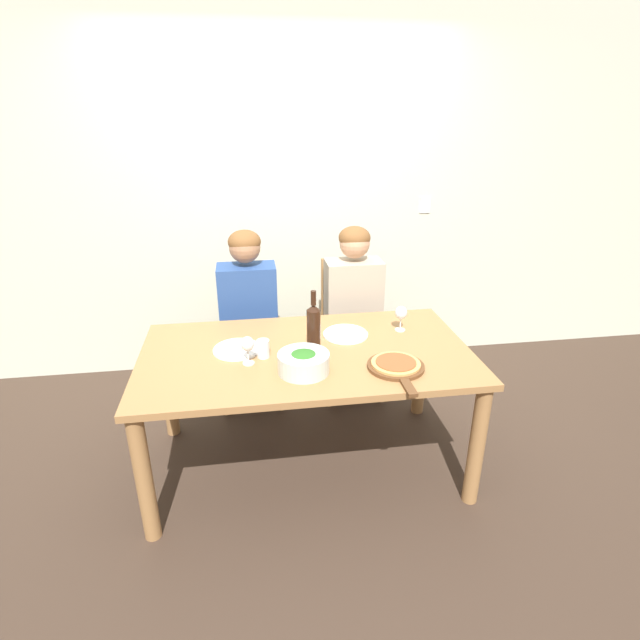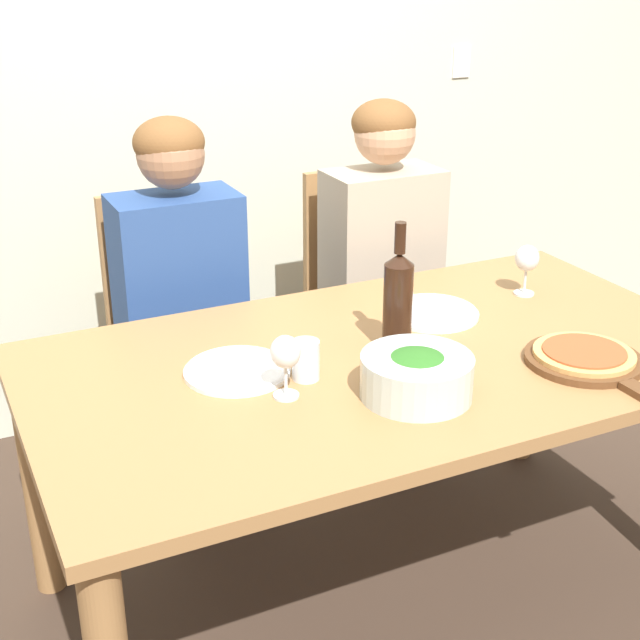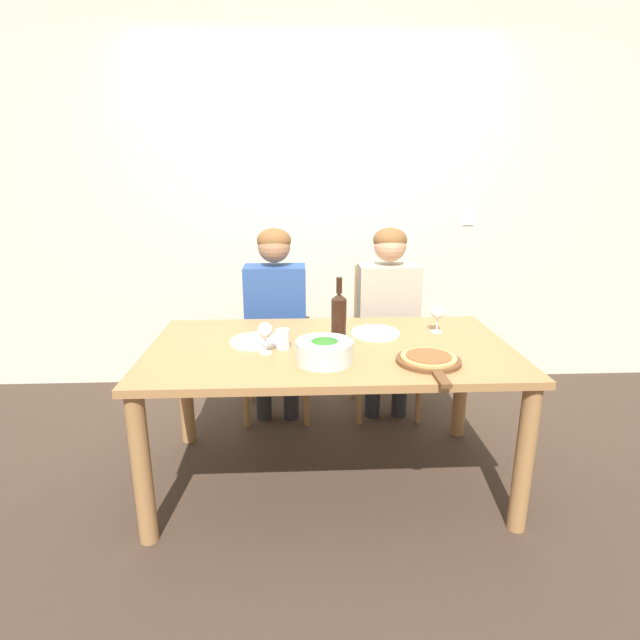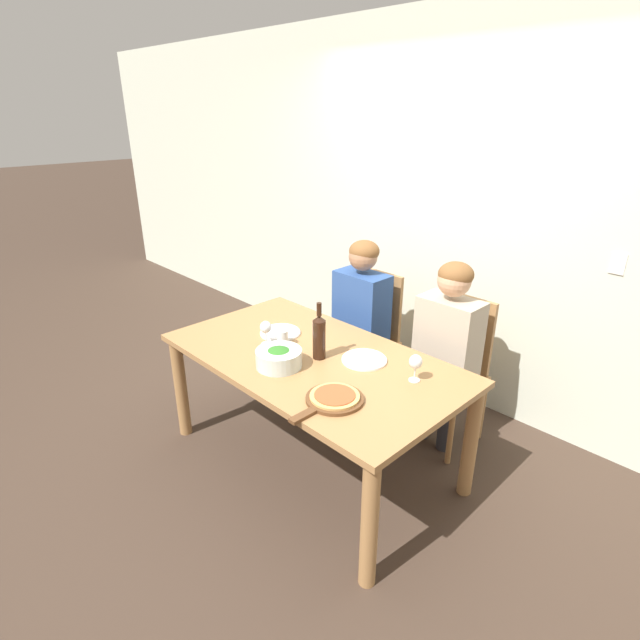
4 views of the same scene
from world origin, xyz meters
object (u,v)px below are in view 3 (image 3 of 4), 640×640
at_px(dinner_plate_left, 256,341).
at_px(dinner_plate_right, 375,333).
at_px(chair_left, 277,336).
at_px(person_woman, 275,307).
at_px(wine_glass_left, 265,332).
at_px(chair_right, 384,334).
at_px(wine_bottle, 339,318).
at_px(pizza_on_board, 429,360).
at_px(wine_glass_right, 438,313).
at_px(water_tumbler, 283,339).
at_px(person_man, 388,306).
at_px(broccoli_bowl, 324,351).

height_order(dinner_plate_left, dinner_plate_right, same).
relative_size(chair_left, person_woman, 0.78).
relative_size(chair_left, wine_glass_left, 6.39).
xyz_separation_m(chair_right, wine_bottle, (-0.38, -0.85, 0.36)).
distance_m(chair_right, pizza_on_board, 1.14).
xyz_separation_m(chair_left, wine_glass_right, (0.87, -0.67, 0.33)).
bearing_deg(dinner_plate_right, chair_left, 128.35).
distance_m(dinner_plate_left, water_tumbler, 0.17).
bearing_deg(dinner_plate_left, wine_bottle, -7.33).
relative_size(dinner_plate_right, pizza_on_board, 0.60).
bearing_deg(wine_glass_right, water_tumbler, -164.77).
bearing_deg(chair_left, dinner_plate_right, -51.65).
xyz_separation_m(dinner_plate_right, wine_glass_right, (0.33, 0.02, 0.10)).
height_order(wine_bottle, dinner_plate_right, wine_bottle).
distance_m(person_man, wine_glass_left, 1.11).
relative_size(wine_glass_left, water_tumbler, 1.57).
relative_size(broccoli_bowl, dinner_plate_right, 1.00).
bearing_deg(water_tumbler, wine_glass_right, 15.23).
relative_size(person_woman, pizza_on_board, 2.89).
height_order(chair_right, wine_glass_left, chair_right).
bearing_deg(dinner_plate_left, chair_right, 45.19).
xyz_separation_m(chair_left, person_woman, (-0.00, -0.11, 0.23)).
xyz_separation_m(person_woman, pizza_on_board, (0.72, -1.00, 0.01)).
height_order(chair_right, dinner_plate_left, chair_right).
distance_m(person_woman, person_man, 0.72).
height_order(dinner_plate_left, water_tumbler, water_tumbler).
xyz_separation_m(chair_right, wine_glass_right, (0.16, -0.67, 0.33)).
bearing_deg(pizza_on_board, dinner_plate_left, 157.77).
xyz_separation_m(chair_left, chair_right, (0.72, 0.00, 0.00)).
distance_m(broccoli_bowl, wine_glass_left, 0.30).
distance_m(chair_right, water_tumbler, 1.13).
distance_m(person_woman, dinner_plate_left, 0.68).
bearing_deg(water_tumbler, dinner_plate_left, 145.47).
distance_m(wine_glass_left, water_tumbler, 0.12).
bearing_deg(water_tumbler, broccoli_bowl, -44.81).
relative_size(dinner_plate_left, pizza_on_board, 0.60).
distance_m(broccoli_bowl, dinner_plate_right, 0.48).
bearing_deg(water_tumbler, wine_bottle, 8.82).
bearing_deg(pizza_on_board, water_tumbler, 160.74).
bearing_deg(person_woman, wine_bottle, -65.18).
xyz_separation_m(wine_bottle, wine_glass_left, (-0.35, -0.11, -0.03)).
height_order(chair_right, water_tumbler, chair_right).
bearing_deg(broccoli_bowl, chair_left, 103.37).
distance_m(wine_glass_right, water_tumbler, 0.84).
xyz_separation_m(person_woman, wine_glass_right, (0.87, -0.55, 0.10)).
relative_size(chair_right, wine_bottle, 2.86).
bearing_deg(dinner_plate_right, person_man, 73.35).
bearing_deg(person_woman, chair_right, 9.10).
distance_m(chair_left, dinner_plate_right, 0.91).
bearing_deg(wine_bottle, pizza_on_board, -35.40).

